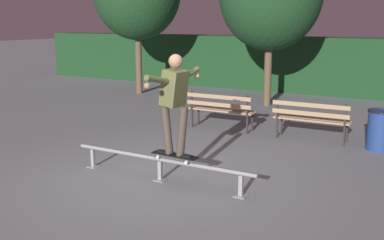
{
  "coord_description": "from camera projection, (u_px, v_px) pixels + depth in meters",
  "views": [
    {
      "loc": [
        3.76,
        -5.78,
        2.51
      ],
      "look_at": [
        0.14,
        0.74,
        0.85
      ],
      "focal_mm": 42.0,
      "sensor_mm": 36.0,
      "label": 1
    }
  ],
  "objects": [
    {
      "name": "ground_plane",
      "position": [
        162.0,
        179.0,
        7.26
      ],
      "size": [
        90.0,
        90.0,
        0.0
      ],
      "primitive_type": "plane",
      "color": "slate"
    },
    {
      "name": "hedge_backdrop",
      "position": [
        319.0,
        65.0,
        15.67
      ],
      "size": [
        24.0,
        1.2,
        1.94
      ],
      "primitive_type": "cube",
      "color": "#193D1E",
      "rests_on": "ground"
    },
    {
      "name": "grind_rail",
      "position": [
        160.0,
        163.0,
        7.15
      ],
      "size": [
        3.29,
        0.18,
        0.38
      ],
      "color": "gray",
      "rests_on": "ground"
    },
    {
      "name": "skateboard",
      "position": [
        175.0,
        156.0,
        6.98
      ],
      "size": [
        0.79,
        0.24,
        0.09
      ],
      "color": "black",
      "rests_on": "grind_rail"
    },
    {
      "name": "skateboarder",
      "position": [
        174.0,
        96.0,
        6.77
      ],
      "size": [
        0.62,
        1.41,
        1.56
      ],
      "color": "black",
      "rests_on": "skateboard"
    },
    {
      "name": "park_bench_leftmost",
      "position": [
        221.0,
        107.0,
        10.42
      ],
      "size": [
        1.6,
        0.43,
        0.88
      ],
      "color": "#282623",
      "rests_on": "ground"
    },
    {
      "name": "park_bench_left_center",
      "position": [
        311.0,
        116.0,
        9.42
      ],
      "size": [
        1.6,
        0.43,
        0.88
      ],
      "color": "#282623",
      "rests_on": "ground"
    },
    {
      "name": "trash_can",
      "position": [
        380.0,
        129.0,
        8.83
      ],
      "size": [
        0.52,
        0.52,
        0.8
      ],
      "color": "navy",
      "rests_on": "ground"
    }
  ]
}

